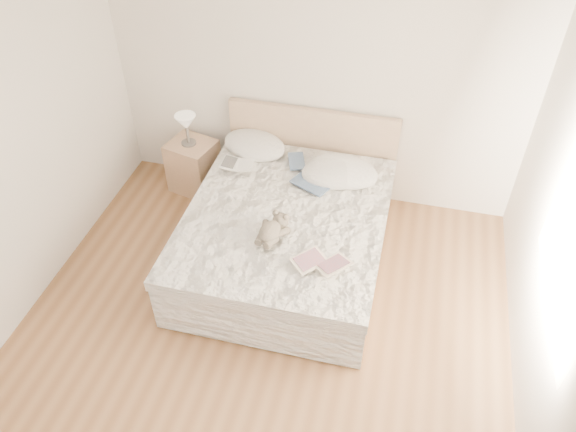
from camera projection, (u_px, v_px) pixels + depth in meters
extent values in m
cube|color=brown|center=(252.00, 359.00, 4.46)|extent=(4.00, 4.50, 0.00)
cube|color=white|center=(228.00, 30.00, 2.66)|extent=(4.00, 4.50, 0.00)
cube|color=silver|center=(316.00, 73.00, 5.19)|extent=(4.00, 0.02, 2.70)
cube|color=white|center=(575.00, 246.00, 3.35)|extent=(0.02, 1.30, 1.10)
cube|color=tan|center=(287.00, 250.00, 5.22)|extent=(1.68, 2.08, 0.20)
cube|color=white|center=(287.00, 231.00, 5.06)|extent=(1.60, 2.00, 0.30)
cube|color=white|center=(286.00, 219.00, 4.89)|extent=(1.72, 2.05, 0.10)
cube|color=tan|center=(312.00, 152.00, 5.71)|extent=(1.70, 0.06, 1.00)
cube|color=tan|center=(194.00, 166.00, 5.91)|extent=(0.53, 0.50, 0.56)
cylinder|color=#4A4540|center=(189.00, 143.00, 5.72)|extent=(0.15, 0.15, 0.02)
cylinder|color=#413B37|center=(187.00, 133.00, 5.64)|extent=(0.03, 0.03, 0.21)
cone|color=white|center=(186.00, 122.00, 5.55)|extent=(0.22, 0.22, 0.15)
ellipsoid|color=silver|center=(255.00, 145.00, 5.57)|extent=(0.76, 0.63, 0.20)
ellipsoid|color=silver|center=(338.00, 172.00, 5.23)|extent=(0.80, 0.68, 0.20)
ellipsoid|color=white|center=(343.00, 171.00, 5.24)|extent=(0.73, 0.57, 0.20)
cube|color=white|center=(237.00, 164.00, 5.34)|extent=(0.32, 0.22, 0.02)
cube|color=beige|center=(321.00, 263.00, 4.37)|extent=(0.47, 0.46, 0.03)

